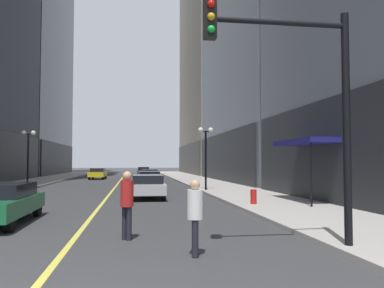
{
  "coord_description": "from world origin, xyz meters",
  "views": [
    {
      "loc": [
        1.58,
        -4.51,
        2.03
      ],
      "look_at": [
        7.63,
        36.37,
        3.98
      ],
      "focal_mm": 36.15,
      "sensor_mm": 36.0,
      "label": 1
    }
  ],
  "objects_px": {
    "car_maroon": "(150,175)",
    "street_lamp_right_mid": "(206,144)",
    "fire_hydrant_right": "(254,198)",
    "car_green": "(0,202)",
    "pedestrian_in_red_jacket": "(127,200)",
    "street_lamp_left_far": "(28,146)",
    "car_silver": "(148,186)",
    "car_black": "(149,179)",
    "pedestrian_in_white_shirt": "(195,212)",
    "car_yellow": "(98,173)",
    "car_navy": "(143,171)",
    "traffic_light_near_right": "(303,87)"
  },
  "relations": [
    {
      "from": "car_maroon",
      "to": "street_lamp_right_mid",
      "type": "xyz_separation_m",
      "value": [
        3.32,
        -13.25,
        2.54
      ]
    },
    {
      "from": "car_maroon",
      "to": "fire_hydrant_right",
      "type": "height_order",
      "value": "car_maroon"
    },
    {
      "from": "car_green",
      "to": "pedestrian_in_red_jacket",
      "type": "xyz_separation_m",
      "value": [
        4.23,
        -3.35,
        0.33
      ]
    },
    {
      "from": "pedestrian_in_red_jacket",
      "to": "car_maroon",
      "type": "bearing_deg",
      "value": 86.66
    },
    {
      "from": "street_lamp_left_far",
      "to": "fire_hydrant_right",
      "type": "distance_m",
      "value": 19.3
    },
    {
      "from": "car_silver",
      "to": "pedestrian_in_red_jacket",
      "type": "xyz_separation_m",
      "value": [
        -0.92,
        -11.59,
        0.33
      ]
    },
    {
      "from": "car_silver",
      "to": "car_black",
      "type": "xyz_separation_m",
      "value": [
        0.37,
        8.83,
        -0.0
      ]
    },
    {
      "from": "car_green",
      "to": "car_silver",
      "type": "distance_m",
      "value": 9.72
    },
    {
      "from": "car_maroon",
      "to": "fire_hydrant_right",
      "type": "distance_m",
      "value": 22.75
    },
    {
      "from": "fire_hydrant_right",
      "to": "street_lamp_right_mid",
      "type": "bearing_deg",
      "value": 93.12
    },
    {
      "from": "street_lamp_right_mid",
      "to": "car_maroon",
      "type": "bearing_deg",
      "value": 104.08
    },
    {
      "from": "street_lamp_left_far",
      "to": "car_green",
      "type": "bearing_deg",
      "value": -78.18
    },
    {
      "from": "car_black",
      "to": "car_maroon",
      "type": "distance_m",
      "value": 8.62
    },
    {
      "from": "street_lamp_left_far",
      "to": "street_lamp_right_mid",
      "type": "distance_m",
      "value": 13.57
    },
    {
      "from": "street_lamp_right_mid",
      "to": "pedestrian_in_white_shirt",
      "type": "bearing_deg",
      "value": -101.2
    },
    {
      "from": "car_yellow",
      "to": "fire_hydrant_right",
      "type": "bearing_deg",
      "value": -72.37
    },
    {
      "from": "pedestrian_in_red_jacket",
      "to": "car_navy",
      "type": "bearing_deg",
      "value": 88.24
    },
    {
      "from": "car_green",
      "to": "car_yellow",
      "type": "xyz_separation_m",
      "value": [
        0.04,
        33.82,
        -0.0
      ]
    },
    {
      "from": "car_black",
      "to": "car_navy",
      "type": "bearing_deg",
      "value": 89.64
    },
    {
      "from": "car_black",
      "to": "street_lamp_right_mid",
      "type": "distance_m",
      "value": 6.47
    },
    {
      "from": "car_yellow",
      "to": "car_navy",
      "type": "xyz_separation_m",
      "value": [
        5.66,
        10.6,
        0.0
      ]
    },
    {
      "from": "street_lamp_right_mid",
      "to": "fire_hydrant_right",
      "type": "xyz_separation_m",
      "value": [
        0.5,
        -9.17,
        -2.86
      ]
    },
    {
      "from": "street_lamp_right_mid",
      "to": "car_black",
      "type": "bearing_deg",
      "value": 128.78
    },
    {
      "from": "pedestrian_in_white_shirt",
      "to": "street_lamp_right_mid",
      "type": "relative_size",
      "value": 0.37
    },
    {
      "from": "car_maroon",
      "to": "pedestrian_in_red_jacket",
      "type": "height_order",
      "value": "pedestrian_in_red_jacket"
    },
    {
      "from": "pedestrian_in_white_shirt",
      "to": "fire_hydrant_right",
      "type": "bearing_deg",
      "value": 65.01
    },
    {
      "from": "pedestrian_in_red_jacket",
      "to": "traffic_light_near_right",
      "type": "distance_m",
      "value": 5.23
    },
    {
      "from": "car_green",
      "to": "car_navy",
      "type": "bearing_deg",
      "value": 82.69
    },
    {
      "from": "traffic_light_near_right",
      "to": "car_navy",
      "type": "bearing_deg",
      "value": 92.88
    },
    {
      "from": "car_black",
      "to": "fire_hydrant_right",
      "type": "distance_m",
      "value": 14.45
    },
    {
      "from": "street_lamp_right_mid",
      "to": "fire_hydrant_right",
      "type": "bearing_deg",
      "value": -86.88
    },
    {
      "from": "car_maroon",
      "to": "car_yellow",
      "type": "relative_size",
      "value": 0.99
    },
    {
      "from": "car_yellow",
      "to": "traffic_light_near_right",
      "type": "height_order",
      "value": "traffic_light_near_right"
    },
    {
      "from": "car_black",
      "to": "street_lamp_left_far",
      "type": "relative_size",
      "value": 1.0
    },
    {
      "from": "car_maroon",
      "to": "traffic_light_near_right",
      "type": "xyz_separation_m",
      "value": [
        2.27,
        -31.12,
        3.02
      ]
    },
    {
      "from": "car_black",
      "to": "car_navy",
      "type": "height_order",
      "value": "same"
    },
    {
      "from": "car_black",
      "to": "car_silver",
      "type": "bearing_deg",
      "value": -92.38
    },
    {
      "from": "car_green",
      "to": "traffic_light_near_right",
      "type": "xyz_separation_m",
      "value": [
        8.2,
        -5.44,
        3.02
      ]
    },
    {
      "from": "car_black",
      "to": "car_yellow",
      "type": "height_order",
      "value": "same"
    },
    {
      "from": "car_black",
      "to": "traffic_light_near_right",
      "type": "relative_size",
      "value": 0.78
    },
    {
      "from": "car_green",
      "to": "car_yellow",
      "type": "height_order",
      "value": "same"
    },
    {
      "from": "car_black",
      "to": "pedestrian_in_red_jacket",
      "type": "relative_size",
      "value": 2.46
    },
    {
      "from": "car_yellow",
      "to": "car_navy",
      "type": "height_order",
      "value": "same"
    },
    {
      "from": "car_green",
      "to": "street_lamp_left_far",
      "type": "relative_size",
      "value": 1.08
    },
    {
      "from": "car_green",
      "to": "fire_hydrant_right",
      "type": "xyz_separation_m",
      "value": [
        9.75,
        3.26,
        -0.32
      ]
    },
    {
      "from": "car_green",
      "to": "street_lamp_right_mid",
      "type": "bearing_deg",
      "value": 53.35
    },
    {
      "from": "car_green",
      "to": "car_black",
      "type": "relative_size",
      "value": 1.09
    },
    {
      "from": "car_silver",
      "to": "traffic_light_near_right",
      "type": "bearing_deg",
      "value": -77.45
    },
    {
      "from": "car_maroon",
      "to": "pedestrian_in_white_shirt",
      "type": "bearing_deg",
      "value": -90.37
    },
    {
      "from": "car_black",
      "to": "car_navy",
      "type": "xyz_separation_m",
      "value": [
        0.17,
        27.34,
        -0.0
      ]
    }
  ]
}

